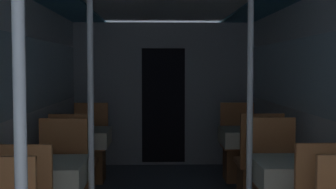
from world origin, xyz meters
TOP-DOWN VIEW (x-y plane):
  - wall_left at (-1.35, 2.76)m, footprint 0.05×8.32m
  - wall_right at (1.35, 2.76)m, footprint 0.05×8.32m
  - bulkhead_far at (0.00, 5.94)m, footprint 2.65×0.09m
  - support_pole_left_0 at (-0.61, 0.67)m, footprint 0.05×0.05m
  - dining_table_left_1 at (-0.96, 2.51)m, footprint 0.62×0.62m
  - support_pole_left_1 at (-0.61, 2.51)m, footprint 0.05×0.05m
  - dining_table_left_2 at (-0.96, 4.36)m, footprint 0.62×0.62m
  - chair_left_near_2 at (-0.96, 3.80)m, footprint 0.44×0.44m
  - chair_left_far_2 at (-0.96, 4.92)m, footprint 0.44×0.44m
  - dining_table_right_1 at (0.96, 2.51)m, footprint 0.62×0.62m
  - support_pole_right_1 at (0.61, 2.51)m, footprint 0.05×0.05m
  - dining_table_right_2 at (0.96, 4.36)m, footprint 0.62×0.62m
  - chair_right_near_2 at (0.96, 3.80)m, footprint 0.44×0.44m
  - chair_right_far_2 at (0.96, 4.92)m, footprint 0.44×0.44m

SIDE VIEW (x-z plane):
  - chair_left_near_2 at x=-0.96m, z-range -0.19..0.80m
  - chair_left_far_2 at x=-0.96m, z-range -0.19..0.80m
  - chair_right_near_2 at x=0.96m, z-range -0.19..0.80m
  - chair_right_far_2 at x=0.96m, z-range -0.19..0.80m
  - dining_table_left_1 at x=-0.96m, z-range 0.24..0.98m
  - dining_table_left_2 at x=-0.96m, z-range 0.24..0.98m
  - dining_table_right_1 at x=0.96m, z-range 0.24..0.98m
  - dining_table_right_2 at x=0.96m, z-range 0.24..0.98m
  - bulkhead_far at x=0.00m, z-range 0.00..2.12m
  - support_pole_left_0 at x=-0.61m, z-range 0.00..2.12m
  - support_pole_left_1 at x=-0.61m, z-range 0.00..2.12m
  - support_pole_right_1 at x=0.61m, z-range 0.00..2.12m
  - wall_left at x=-1.35m, z-range 0.05..2.17m
  - wall_right at x=1.35m, z-range 0.05..2.17m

